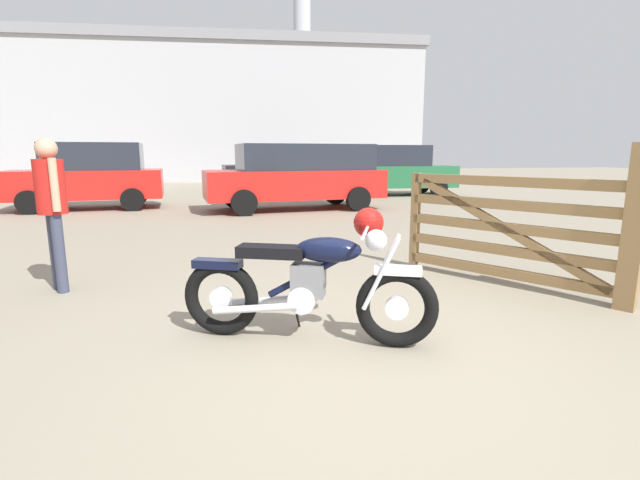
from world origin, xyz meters
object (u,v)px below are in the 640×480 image
object	(u,v)px
dark_sedan_left	(298,174)
blue_hatchback_right	(274,169)
timber_gate	(532,228)
bystander	(52,199)
pale_sedan_back	(89,175)
vintage_motorcycle	(313,281)
red_hatchback_near	(397,170)

from	to	relation	value
dark_sedan_left	blue_hatchback_right	world-z (taller)	dark_sedan_left
timber_gate	bystander	bearing A→B (deg)	44.13
bystander	pale_sedan_back	bearing A→B (deg)	71.89
timber_gate	dark_sedan_left	distance (m)	8.02
timber_gate	blue_hatchback_right	distance (m)	15.12
bystander	dark_sedan_left	bearing A→B (deg)	30.97
bystander	blue_hatchback_right	size ratio (longest dim) A/B	0.38
vintage_motorcycle	red_hatchback_near	size ratio (longest dim) A/B	0.49
bystander	red_hatchback_near	bearing A→B (deg)	22.30
timber_gate	blue_hatchback_right	size ratio (longest dim) A/B	0.50
pale_sedan_back	blue_hatchback_right	distance (m)	8.19
dark_sedan_left	timber_gate	bearing A→B (deg)	92.99
dark_sedan_left	bystander	bearing A→B (deg)	54.84
red_hatchback_near	bystander	bearing A→B (deg)	-124.29
timber_gate	pale_sedan_back	distance (m)	11.43
pale_sedan_back	dark_sedan_left	size ratio (longest dim) A/B	0.83
pale_sedan_back	red_hatchback_near	bearing A→B (deg)	-172.22
timber_gate	blue_hatchback_right	xyz separation A→B (m)	(-1.17, 15.08, 0.13)
timber_gate	red_hatchback_near	xyz separation A→B (m)	(2.86, 11.42, 0.21)
pale_sedan_back	vintage_motorcycle	bearing A→B (deg)	107.54
vintage_motorcycle	blue_hatchback_right	world-z (taller)	blue_hatchback_right
timber_gate	pale_sedan_back	world-z (taller)	pale_sedan_back
vintage_motorcycle	dark_sedan_left	bearing A→B (deg)	103.48
vintage_motorcycle	red_hatchback_near	xyz separation A→B (m)	(5.47, 12.29, 0.43)
dark_sedan_left	blue_hatchback_right	distance (m)	7.17
vintage_motorcycle	bystander	distance (m)	3.17
vintage_motorcycle	dark_sedan_left	xyz separation A→B (m)	(1.29, 8.78, 0.45)
timber_gate	red_hatchback_near	bearing A→B (deg)	-48.45
pale_sedan_back	bystander	bearing A→B (deg)	96.82
pale_sedan_back	dark_sedan_left	world-z (taller)	pale_sedan_back
timber_gate	bystander	world-z (taller)	bystander
dark_sedan_left	red_hatchback_near	world-z (taller)	red_hatchback_near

